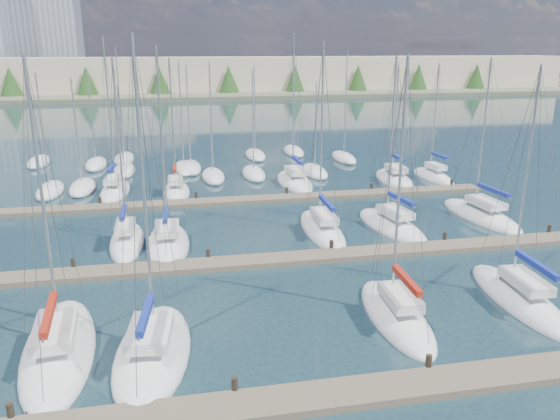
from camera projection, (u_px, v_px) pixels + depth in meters
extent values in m
plane|color=#203841|center=(215.00, 143.00, 75.35)|extent=(400.00, 400.00, 0.00)
cube|color=#6B5E4C|center=(342.00, 395.00, 20.87)|extent=(44.00, 1.80, 0.35)
cylinder|color=#2D261C|center=(11.00, 417.00, 19.41)|extent=(0.26, 0.26, 1.10)
cylinder|color=#2D261C|center=(235.00, 390.00, 20.92)|extent=(0.26, 0.26, 1.10)
cylinder|color=#2D261C|center=(428.00, 367.00, 22.43)|extent=(0.26, 0.26, 1.10)
cube|color=#6B5E4C|center=(274.00, 260.00, 34.01)|extent=(44.00, 1.80, 0.35)
cylinder|color=#2D261C|center=(74.00, 267.00, 32.55)|extent=(0.26, 0.26, 1.10)
cylinder|color=#2D261C|center=(208.00, 257.00, 34.06)|extent=(0.26, 0.26, 1.10)
cylinder|color=#2D261C|center=(331.00, 248.00, 35.57)|extent=(0.26, 0.26, 1.10)
cylinder|color=#2D261C|center=(444.00, 240.00, 37.07)|extent=(0.26, 0.26, 1.10)
cylinder|color=#2D261C|center=(549.00, 232.00, 38.58)|extent=(0.26, 0.26, 1.10)
cube|color=#6B5E4C|center=(244.00, 200.00, 47.15)|extent=(44.00, 1.80, 0.35)
cylinder|color=#2D261C|center=(100.00, 203.00, 45.69)|extent=(0.26, 0.26, 1.10)
cylinder|color=#2D261C|center=(196.00, 198.00, 47.20)|extent=(0.26, 0.26, 1.10)
cylinder|color=#2D261C|center=(287.00, 194.00, 48.71)|extent=(0.26, 0.26, 1.10)
cylinder|color=#2D261C|center=(372.00, 189.00, 50.22)|extent=(0.26, 0.26, 1.10)
cylinder|color=#2D261C|center=(451.00, 185.00, 51.72)|extent=(0.26, 0.26, 1.10)
ellipsoid|color=white|center=(480.00, 217.00, 42.95)|extent=(3.58, 9.57, 1.60)
cube|color=silver|center=(486.00, 202.00, 42.14)|extent=(1.83, 3.39, 0.50)
cylinder|color=#9EA0A5|center=(483.00, 132.00, 41.74)|extent=(0.14, 0.14, 11.10)
cylinder|color=#9EA0A5|center=(493.00, 192.00, 41.15)|extent=(0.39, 3.94, 0.10)
cube|color=navy|center=(494.00, 190.00, 41.11)|extent=(0.56, 3.64, 0.30)
ellipsoid|color=white|center=(127.00, 243.00, 37.30)|extent=(2.33, 7.95, 1.60)
cube|color=silver|center=(125.00, 226.00, 36.55)|extent=(1.26, 2.79, 0.50)
cylinder|color=#9EA0A5|center=(119.00, 144.00, 35.97)|extent=(0.14, 0.14, 11.23)
cylinder|color=#9EA0A5|center=(123.00, 214.00, 35.65)|extent=(0.13, 3.33, 0.10)
cube|color=navy|center=(123.00, 212.00, 35.62)|extent=(0.33, 3.06, 0.30)
ellipsoid|color=white|center=(391.00, 227.00, 40.48)|extent=(3.91, 8.96, 1.60)
cube|color=silver|center=(395.00, 212.00, 39.71)|extent=(1.93, 3.21, 0.50)
cylinder|color=#9EA0A5|center=(392.00, 136.00, 39.18)|extent=(0.14, 0.14, 11.24)
cylinder|color=#9EA0A5|center=(401.00, 201.00, 38.78)|extent=(0.56, 3.62, 0.10)
cube|color=navy|center=(401.00, 199.00, 38.74)|extent=(0.72, 3.36, 0.30)
ellipsoid|color=white|center=(433.00, 178.00, 55.53)|extent=(2.50, 7.34, 1.60)
cube|color=black|center=(433.00, 178.00, 55.53)|extent=(1.28, 3.53, 0.12)
cube|color=silver|center=(436.00, 166.00, 54.82)|extent=(1.30, 2.59, 0.50)
cylinder|color=#9EA0A5|center=(435.00, 116.00, 54.28)|extent=(0.14, 0.14, 10.25)
cylinder|color=#9EA0A5|center=(440.00, 157.00, 53.98)|extent=(0.26, 3.04, 0.10)
cube|color=navy|center=(440.00, 156.00, 53.95)|extent=(0.45, 2.81, 0.30)
ellipsoid|color=white|center=(168.00, 245.00, 36.88)|extent=(3.03, 8.24, 1.60)
cube|color=maroon|center=(168.00, 245.00, 36.88)|extent=(1.57, 3.96, 0.12)
cube|color=silver|center=(167.00, 229.00, 36.12)|extent=(1.63, 2.90, 0.50)
cylinder|color=#9EA0A5|center=(162.00, 141.00, 35.48)|extent=(0.14, 0.14, 11.88)
cylinder|color=#9EA0A5|center=(166.00, 216.00, 35.20)|extent=(0.17, 3.44, 0.10)
cube|color=navy|center=(165.00, 215.00, 35.17)|extent=(0.37, 3.17, 0.30)
ellipsoid|color=white|center=(294.00, 183.00, 53.66)|extent=(2.97, 8.84, 1.60)
cube|color=maroon|center=(294.00, 183.00, 53.66)|extent=(1.54, 4.25, 0.12)
cube|color=silver|center=(296.00, 171.00, 52.87)|extent=(1.63, 3.10, 0.50)
cylinder|color=#9EA0A5|center=(293.00, 104.00, 52.15)|extent=(0.14, 0.14, 12.97)
cylinder|color=#9EA0A5|center=(297.00, 161.00, 51.90)|extent=(0.11, 3.71, 0.10)
cube|color=navy|center=(297.00, 160.00, 51.87)|extent=(0.31, 3.42, 0.30)
ellipsoid|color=white|center=(176.00, 193.00, 49.88)|extent=(2.63, 6.76, 1.60)
cube|color=silver|center=(176.00, 180.00, 49.19)|extent=(1.41, 2.38, 0.50)
cylinder|color=#9EA0A5|center=(172.00, 121.00, 48.50)|extent=(0.14, 0.14, 10.93)
cylinder|color=#9EA0A5|center=(175.00, 170.00, 48.38)|extent=(0.18, 2.81, 0.10)
cube|color=maroon|center=(175.00, 169.00, 48.34)|extent=(0.37, 2.59, 0.30)
ellipsoid|color=white|center=(153.00, 354.00, 23.85)|extent=(4.12, 8.87, 1.60)
cube|color=silver|center=(150.00, 332.00, 23.07)|extent=(2.08, 3.18, 0.50)
cylinder|color=#9EA0A5|center=(144.00, 190.00, 22.42)|extent=(0.14, 0.14, 12.34)
cylinder|color=#9EA0A5|center=(146.00, 317.00, 22.11)|extent=(0.49, 3.59, 0.10)
cube|color=navy|center=(145.00, 315.00, 22.08)|extent=(0.66, 3.33, 0.30)
ellipsoid|color=white|center=(115.00, 192.00, 50.15)|extent=(2.98, 8.21, 1.60)
cube|color=black|center=(115.00, 192.00, 50.15)|extent=(1.53, 3.95, 0.12)
cube|color=silver|center=(113.00, 179.00, 49.39)|extent=(1.53, 2.91, 0.50)
cylinder|color=#9EA0A5|center=(109.00, 110.00, 48.63)|extent=(0.14, 0.14, 12.69)
cylinder|color=#9EA0A5|center=(111.00, 170.00, 48.48)|extent=(0.33, 3.39, 0.10)
cube|color=navy|center=(111.00, 168.00, 48.44)|extent=(0.51, 3.13, 0.30)
ellipsoid|color=white|center=(59.00, 351.00, 24.05)|extent=(3.79, 10.05, 1.60)
cube|color=black|center=(59.00, 351.00, 24.05)|extent=(1.94, 4.83, 0.12)
cube|color=silver|center=(55.00, 330.00, 23.22)|extent=(1.93, 3.56, 0.50)
cylinder|color=#9EA0A5|center=(42.00, 198.00, 22.81)|extent=(0.14, 0.14, 11.52)
cylinder|color=#9EA0A5|center=(49.00, 316.00, 22.19)|extent=(0.41, 4.13, 0.10)
cube|color=maroon|center=(49.00, 314.00, 22.15)|extent=(0.59, 3.82, 0.30)
ellipsoid|color=white|center=(396.00, 317.00, 27.04)|extent=(2.95, 8.28, 1.60)
cube|color=maroon|center=(396.00, 317.00, 27.04)|extent=(1.52, 3.98, 0.12)
cube|color=silver|center=(400.00, 297.00, 26.28)|extent=(1.54, 2.92, 0.50)
cylinder|color=#9EA0A5|center=(400.00, 181.00, 25.69)|extent=(0.14, 0.14, 11.54)
cylinder|color=#9EA0A5|center=(407.00, 283.00, 25.35)|extent=(0.27, 3.43, 0.10)
cube|color=maroon|center=(407.00, 280.00, 25.32)|extent=(0.46, 3.16, 0.30)
ellipsoid|color=white|center=(322.00, 231.00, 39.63)|extent=(2.78, 9.36, 1.60)
cube|color=silver|center=(324.00, 216.00, 38.82)|extent=(1.48, 3.29, 0.50)
cylinder|color=#9EA0A5|center=(322.00, 132.00, 38.27)|extent=(0.14, 0.14, 12.17)
cylinder|color=#9EA0A5|center=(327.00, 205.00, 37.82)|extent=(0.21, 3.90, 0.10)
cube|color=navy|center=(327.00, 203.00, 37.78)|extent=(0.40, 3.60, 0.30)
ellipsoid|color=white|center=(518.00, 300.00, 28.89)|extent=(3.10, 9.15, 1.60)
cube|color=black|center=(518.00, 300.00, 28.89)|extent=(1.59, 4.40, 0.12)
cube|color=silver|center=(526.00, 281.00, 28.09)|extent=(1.59, 3.23, 0.50)
cylinder|color=#9EA0A5|center=(526.00, 176.00, 27.68)|extent=(0.14, 0.14, 11.01)
cylinder|color=#9EA0A5|center=(537.00, 267.00, 27.10)|extent=(0.34, 3.78, 0.10)
cube|color=navy|center=(537.00, 265.00, 27.07)|extent=(0.52, 3.49, 0.30)
ellipsoid|color=white|center=(394.00, 180.00, 54.62)|extent=(3.61, 8.43, 1.60)
cube|color=silver|center=(396.00, 168.00, 53.86)|extent=(1.84, 3.00, 0.50)
cylinder|color=#9EA0A5|center=(396.00, 118.00, 53.49)|extent=(0.14, 0.14, 10.10)
cylinder|color=#9EA0A5|center=(399.00, 159.00, 52.93)|extent=(0.41, 3.44, 0.10)
cube|color=navy|center=(399.00, 158.00, 52.89)|extent=(0.58, 3.19, 0.30)
cylinder|color=#9EA0A5|center=(32.00, 107.00, 60.08)|extent=(0.12, 0.12, 11.20)
ellipsoid|color=white|center=(39.00, 162.00, 61.89)|extent=(2.20, 6.40, 1.40)
cylinder|color=#9EA0A5|center=(188.00, 115.00, 57.35)|extent=(0.12, 0.12, 10.14)
ellipsoid|color=white|center=(191.00, 168.00, 59.00)|extent=(2.20, 6.40, 1.40)
cylinder|color=#9EA0A5|center=(181.00, 114.00, 56.97)|extent=(0.12, 0.12, 10.49)
ellipsoid|color=white|center=(184.00, 169.00, 58.67)|extent=(2.20, 6.40, 1.40)
cylinder|color=#9EA0A5|center=(294.00, 106.00, 66.46)|extent=(0.12, 0.12, 10.06)
ellipsoid|color=white|center=(294.00, 152.00, 68.11)|extent=(2.20, 6.40, 1.40)
cylinder|color=#9EA0A5|center=(91.00, 116.00, 59.17)|extent=(0.12, 0.12, 9.39)
ellipsoid|color=white|center=(96.00, 165.00, 60.71)|extent=(2.20, 6.40, 1.40)
cylinder|color=#9EA0A5|center=(42.00, 130.00, 48.12)|extent=(0.12, 0.12, 9.85)
ellipsoid|color=white|center=(50.00, 191.00, 49.73)|extent=(2.20, 6.40, 1.40)
cylinder|color=#9EA0A5|center=(76.00, 131.00, 49.32)|extent=(0.12, 0.12, 9.30)
ellipsoid|color=white|center=(83.00, 188.00, 50.85)|extent=(2.20, 6.40, 1.40)
cylinder|color=#9EA0A5|center=(346.00, 102.00, 62.34)|extent=(0.12, 0.12, 11.68)
ellipsoid|color=white|center=(344.00, 158.00, 64.22)|extent=(2.20, 6.40, 1.40)
cylinder|color=#9EA0A5|center=(253.00, 120.00, 54.70)|extent=(0.12, 0.12, 9.76)
ellipsoid|color=white|center=(254.00, 174.00, 56.30)|extent=(2.20, 6.40, 1.40)
cylinder|color=#9EA0A5|center=(120.00, 102.00, 61.76)|extent=(0.12, 0.12, 11.95)
ellipsoid|color=white|center=(125.00, 159.00, 63.68)|extent=(2.20, 6.40, 1.40)
cylinder|color=#9EA0A5|center=(316.00, 125.00, 55.87)|extent=(0.12, 0.12, 8.46)
ellipsoid|color=white|center=(315.00, 172.00, 57.28)|extent=(2.20, 6.40, 1.40)
cylinder|color=#9EA0A5|center=(121.00, 126.00, 56.35)|extent=(0.12, 0.12, 8.12)
ellipsoid|color=white|center=(124.00, 171.00, 57.71)|extent=(2.20, 6.40, 1.40)
cylinder|color=#9EA0A5|center=(255.00, 108.00, 64.16)|extent=(0.12, 0.12, 10.00)
ellipsoid|color=white|center=(255.00, 156.00, 65.79)|extent=(2.20, 6.40, 1.40)
cylinder|color=#9EA0A5|center=(211.00, 118.00, 53.48)|extent=(0.12, 0.12, 10.54)
ellipsoid|color=white|center=(213.00, 177.00, 55.19)|extent=(2.20, 6.40, 1.40)
cube|color=#666B51|center=(189.00, 90.00, 159.68)|extent=(400.00, 60.00, 1.00)
cube|color=beige|center=(226.00, 76.00, 150.88)|extent=(200.00, 12.00, 10.00)
cube|color=slate|center=(48.00, 38.00, 162.04)|extent=(18.00, 15.00, 30.00)
cone|color=#284C1E|center=(10.00, 84.00, 134.43)|extent=(6.00, 6.00, 8.00)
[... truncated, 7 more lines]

